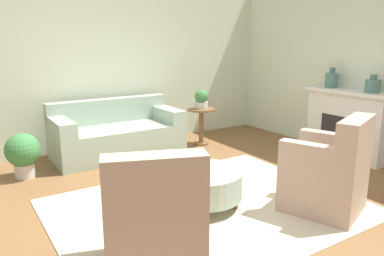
{
  "coord_description": "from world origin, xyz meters",
  "views": [
    {
      "loc": [
        -2.14,
        -3.02,
        1.75
      ],
      "look_at": [
        0.15,
        0.55,
        0.75
      ],
      "focal_mm": 35.0,
      "sensor_mm": 36.0,
      "label": 1
    }
  ],
  "objects": [
    {
      "name": "vase_mantel_near",
      "position": [
        2.81,
        0.69,
        1.16
      ],
      "size": [
        0.2,
        0.2,
        0.31
      ],
      "color": "#477066",
      "rests_on": "fireplace"
    },
    {
      "name": "fireplace",
      "position": [
        2.83,
        0.35,
        0.54
      ],
      "size": [
        0.44,
        1.34,
        1.03
      ],
      "color": "silver",
      "rests_on": "ground_plane"
    },
    {
      "name": "potted_plant_on_side_table",
      "position": [
        1.35,
        2.13,
        0.78
      ],
      "size": [
        0.22,
        0.22,
        0.32
      ],
      "color": "beige",
      "rests_on": "side_table"
    },
    {
      "name": "armchair_left",
      "position": [
        -1.01,
        -0.72,
        0.4
      ],
      "size": [
        0.92,
        0.94,
        1.01
      ],
      "color": "tan",
      "rests_on": "rug"
    },
    {
      "name": "ottoman_table",
      "position": [
        -0.04,
        0.06,
        0.27
      ],
      "size": [
        0.86,
        0.86,
        0.4
      ],
      "color": "#9EB29E",
      "rests_on": "rug"
    },
    {
      "name": "vase_mantel_far",
      "position": [
        2.81,
        0.01,
        1.13
      ],
      "size": [
        0.21,
        0.21,
        0.26
      ],
      "color": "#477066",
      "rests_on": "fireplace"
    },
    {
      "name": "side_table",
      "position": [
        1.35,
        2.13,
        0.42
      ],
      "size": [
        0.48,
        0.48,
        0.62
      ],
      "color": "brown",
      "rests_on": "ground_plane"
    },
    {
      "name": "armchair_right",
      "position": [
        1.01,
        -0.72,
        0.4
      ],
      "size": [
        0.92,
        0.94,
        1.01
      ],
      "color": "tan",
      "rests_on": "rug"
    },
    {
      "name": "rug",
      "position": [
        0.0,
        0.0,
        0.01
      ],
      "size": [
        3.15,
        2.43,
        0.01
      ],
      "color": "beige",
      "rests_on": "ground_plane"
    },
    {
      "name": "potted_plant_floor",
      "position": [
        -1.49,
        2.04,
        0.34
      ],
      "size": [
        0.44,
        0.44,
        0.59
      ],
      "color": "beige",
      "rests_on": "ground_plane"
    },
    {
      "name": "ground_plane",
      "position": [
        0.0,
        0.0,
        0.0
      ],
      "size": [
        16.0,
        16.0,
        0.0
      ],
      "primitive_type": "plane",
      "color": "brown"
    },
    {
      "name": "wall_back",
      "position": [
        0.0,
        2.94,
        1.4
      ],
      "size": [
        9.76,
        0.12,
        2.8
      ],
      "color": "beige",
      "rests_on": "ground_plane"
    },
    {
      "name": "couch",
      "position": [
        -0.09,
        2.34,
        0.32
      ],
      "size": [
        1.93,
        0.91,
        0.84
      ],
      "color": "#9EB29E",
      "rests_on": "ground_plane"
    }
  ]
}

